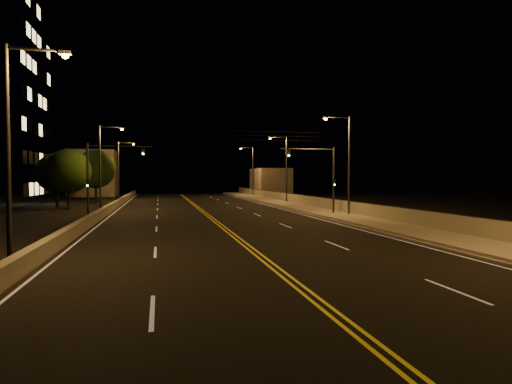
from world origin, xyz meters
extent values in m
plane|color=black|center=(0.00, 0.00, 0.00)|extent=(160.00, 160.00, 0.00)
cube|color=black|center=(0.00, 20.00, 0.01)|extent=(18.00, 120.00, 0.02)
cube|color=gray|center=(10.80, 20.00, 0.15)|extent=(3.60, 120.00, 0.30)
cube|color=gray|center=(8.93, 20.00, 0.07)|extent=(0.14, 120.00, 0.15)
cube|color=gray|center=(12.45, 20.00, 0.80)|extent=(0.30, 120.00, 1.00)
cube|color=gray|center=(-9.14, 20.00, 0.39)|extent=(0.45, 120.00, 0.78)
cube|color=gray|center=(16.50, 69.53, 2.57)|extent=(6.00, 10.00, 5.13)
cube|color=gray|center=(-16.00, 73.02, 4.18)|extent=(8.00, 8.00, 8.35)
cylinder|color=black|center=(12.45, 20.00, 1.33)|extent=(0.06, 120.00, 0.06)
cube|color=silver|center=(-8.60, 20.00, 0.02)|extent=(0.12, 116.00, 0.00)
cube|color=silver|center=(8.60, 20.00, 0.02)|extent=(0.12, 116.00, 0.00)
cube|color=gold|center=(-0.15, 20.00, 0.02)|extent=(0.12, 116.00, 0.00)
cube|color=gold|center=(0.15, 20.00, 0.02)|extent=(0.12, 116.00, 0.00)
cube|color=silver|center=(-4.50, 1.50, 0.02)|extent=(0.12, 3.00, 0.00)
cube|color=silver|center=(-4.50, 10.50, 0.02)|extent=(0.12, 3.00, 0.00)
cube|color=silver|center=(-4.50, 19.50, 0.02)|extent=(0.12, 3.00, 0.00)
cube|color=silver|center=(-4.50, 28.50, 0.02)|extent=(0.12, 3.00, 0.00)
cube|color=silver|center=(-4.50, 37.50, 0.02)|extent=(0.12, 3.00, 0.00)
cube|color=silver|center=(-4.50, 46.50, 0.02)|extent=(0.12, 3.00, 0.00)
cube|color=silver|center=(-4.50, 55.50, 0.02)|extent=(0.12, 3.00, 0.00)
cube|color=silver|center=(-4.50, 64.50, 0.02)|extent=(0.12, 3.00, 0.00)
cube|color=silver|center=(-4.50, 73.50, 0.02)|extent=(0.12, 3.00, 0.00)
cube|color=silver|center=(4.50, 1.50, 0.02)|extent=(0.12, 3.00, 0.00)
cube|color=silver|center=(4.50, 10.50, 0.02)|extent=(0.12, 3.00, 0.00)
cube|color=silver|center=(4.50, 19.50, 0.02)|extent=(0.12, 3.00, 0.00)
cube|color=silver|center=(4.50, 28.50, 0.02)|extent=(0.12, 3.00, 0.00)
cube|color=silver|center=(4.50, 37.50, 0.02)|extent=(0.12, 3.00, 0.00)
cube|color=silver|center=(4.50, 46.50, 0.02)|extent=(0.12, 3.00, 0.00)
cube|color=silver|center=(4.50, 55.50, 0.02)|extent=(0.12, 3.00, 0.00)
cube|color=silver|center=(4.50, 64.50, 0.02)|extent=(0.12, 3.00, 0.00)
cube|color=silver|center=(4.50, 73.50, 0.02)|extent=(0.12, 3.00, 0.00)
cylinder|color=#2D2D33|center=(11.80, 24.63, 4.39)|extent=(0.20, 0.20, 8.78)
cylinder|color=#2D2D33|center=(10.70, 24.63, 8.63)|extent=(2.20, 0.12, 0.12)
cube|color=#2D2D33|center=(9.60, 24.63, 8.56)|extent=(0.50, 0.25, 0.14)
sphere|color=#FF9E2D|center=(9.60, 24.63, 8.46)|extent=(0.28, 0.28, 0.28)
cylinder|color=#2D2D33|center=(11.80, 43.29, 4.39)|extent=(0.20, 0.20, 8.78)
cylinder|color=#2D2D33|center=(10.70, 43.29, 8.63)|extent=(2.20, 0.12, 0.12)
cube|color=#2D2D33|center=(9.60, 43.29, 8.56)|extent=(0.50, 0.25, 0.14)
sphere|color=#FF9E2D|center=(9.60, 43.29, 8.46)|extent=(0.28, 0.28, 0.28)
cylinder|color=#2D2D33|center=(11.80, 63.58, 4.39)|extent=(0.20, 0.20, 8.78)
cylinder|color=#2D2D33|center=(10.70, 63.58, 8.63)|extent=(2.20, 0.12, 0.12)
cube|color=#2D2D33|center=(9.60, 63.58, 8.56)|extent=(0.50, 0.25, 0.14)
sphere|color=#FF9E2D|center=(9.60, 63.58, 8.46)|extent=(0.28, 0.28, 0.28)
cylinder|color=#2D2D33|center=(-10.20, 9.15, 4.39)|extent=(0.20, 0.20, 8.78)
cylinder|color=#2D2D33|center=(-9.10, 9.15, 8.63)|extent=(2.20, 0.12, 0.12)
cube|color=#2D2D33|center=(-8.00, 9.15, 8.56)|extent=(0.50, 0.25, 0.14)
sphere|color=#FF9E2D|center=(-8.00, 9.15, 8.46)|extent=(0.28, 0.28, 0.28)
cylinder|color=#2D2D33|center=(-10.20, 36.56, 4.39)|extent=(0.20, 0.20, 8.78)
cylinder|color=#2D2D33|center=(-9.10, 36.56, 8.63)|extent=(2.20, 0.12, 0.12)
cube|color=#2D2D33|center=(-8.00, 36.56, 8.56)|extent=(0.50, 0.25, 0.14)
sphere|color=#FF9E2D|center=(-8.00, 36.56, 8.46)|extent=(0.28, 0.28, 0.28)
cylinder|color=#2D2D33|center=(-10.20, 56.91, 4.39)|extent=(0.20, 0.20, 8.78)
cylinder|color=#2D2D33|center=(-9.10, 56.91, 8.63)|extent=(2.20, 0.12, 0.12)
cube|color=#2D2D33|center=(-8.00, 56.91, 8.56)|extent=(0.50, 0.25, 0.14)
sphere|color=#FF9E2D|center=(-8.00, 56.91, 8.46)|extent=(0.28, 0.28, 0.28)
cylinder|color=#2D2D33|center=(11.00, 26.11, 3.09)|extent=(0.18, 0.18, 6.18)
cylinder|color=#2D2D33|center=(8.50, 26.11, 5.98)|extent=(5.00, 0.10, 0.10)
cube|color=black|center=(6.75, 26.11, 5.63)|extent=(0.28, 0.18, 0.80)
sphere|color=#19FF4C|center=(6.75, 26.00, 5.38)|extent=(0.14, 0.14, 0.14)
cube|color=black|center=(11.00, 25.96, 3.00)|extent=(0.22, 0.14, 0.55)
cylinder|color=#2D2D33|center=(-9.80, 26.11, 3.09)|extent=(0.18, 0.18, 6.18)
cylinder|color=#2D2D33|center=(-7.30, 26.11, 5.98)|extent=(5.00, 0.10, 0.10)
cube|color=black|center=(-5.55, 26.11, 5.63)|extent=(0.28, 0.18, 0.80)
sphere|color=#19FF4C|center=(-5.55, 26.00, 5.38)|extent=(0.14, 0.14, 0.14)
cube|color=black|center=(-9.80, 25.96, 3.00)|extent=(0.22, 0.14, 0.55)
cylinder|color=black|center=(0.00, 29.50, 7.00)|extent=(22.00, 0.03, 0.03)
cylinder|color=black|center=(0.00, 29.50, 7.40)|extent=(22.00, 0.03, 0.03)
cylinder|color=black|center=(0.00, 29.50, 7.80)|extent=(22.00, 0.03, 0.03)
cylinder|color=black|center=(-13.91, 39.99, 1.14)|extent=(0.36, 0.36, 2.28)
sphere|color=black|center=(-13.91, 39.99, 4.12)|extent=(4.82, 4.82, 4.82)
cylinder|color=black|center=(-15.98, 44.16, 1.10)|extent=(0.36, 0.36, 2.20)
sphere|color=black|center=(-15.98, 44.16, 3.98)|extent=(4.65, 4.65, 4.65)
cylinder|color=black|center=(-13.05, 54.26, 1.29)|extent=(0.36, 0.36, 2.58)
sphere|color=black|center=(-13.05, 54.26, 4.67)|extent=(5.45, 5.45, 5.45)
cylinder|color=black|center=(-13.80, 59.85, 1.24)|extent=(0.36, 0.36, 2.47)
sphere|color=black|center=(-13.80, 59.85, 4.47)|extent=(5.22, 5.22, 5.22)
camera|label=1|loc=(-4.30, -9.75, 3.49)|focal=30.00mm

